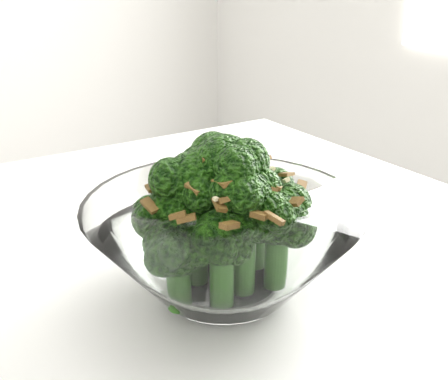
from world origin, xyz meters
TOP-DOWN VIEW (x-y plane):
  - broccoli_dish at (0.31, -0.19)m, footprint 0.24×0.24m

SIDE VIEW (x-z plane):
  - broccoli_dish at x=0.31m, z-range 0.73..0.88m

